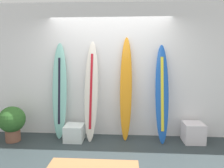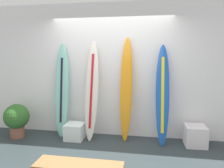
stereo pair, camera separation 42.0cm
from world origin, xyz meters
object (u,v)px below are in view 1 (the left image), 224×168
(display_block_center, at_px, (193,133))
(potted_plant, at_px, (12,121))
(surfboard_sunset, at_px, (126,90))
(display_block_left, at_px, (74,133))
(surfboard_seafoam, at_px, (60,91))
(surfboard_ivory, at_px, (91,92))
(surfboard_cobalt, at_px, (162,94))

(display_block_center, bearing_deg, potted_plant, -177.11)
(surfboard_sunset, bearing_deg, display_block_left, -170.02)
(display_block_center, relative_size, potted_plant, 0.56)
(surfboard_seafoam, distance_m, potted_plant, 1.11)
(surfboard_ivory, distance_m, display_block_center, 2.20)
(surfboard_cobalt, relative_size, display_block_center, 4.88)
(surfboard_ivory, distance_m, surfboard_cobalt, 1.42)
(surfboard_sunset, relative_size, display_block_left, 5.52)
(surfboard_ivory, xyz_separation_m, potted_plant, (-1.57, -0.23, -0.58))
(surfboard_sunset, relative_size, potted_plant, 2.94)
(surfboard_seafoam, relative_size, surfboard_ivory, 0.99)
(surfboard_seafoam, relative_size, potted_plant, 2.79)
(display_block_center, bearing_deg, surfboard_seafoam, 177.78)
(display_block_left, xyz_separation_m, potted_plant, (-1.24, -0.10, 0.25))
(surfboard_ivory, distance_m, display_block_left, 0.90)
(surfboard_cobalt, relative_size, display_block_left, 5.12)
(display_block_center, distance_m, potted_plant, 3.64)
(surfboard_seafoam, distance_m, display_block_center, 2.84)
(surfboard_seafoam, height_order, display_block_left, surfboard_seafoam)
(surfboard_cobalt, height_order, potted_plant, surfboard_cobalt)
(surfboard_sunset, height_order, potted_plant, surfboard_sunset)
(display_block_left, distance_m, potted_plant, 1.27)
(surfboard_sunset, distance_m, potted_plant, 2.38)
(surfboard_cobalt, relative_size, potted_plant, 2.73)
(surfboard_ivory, bearing_deg, surfboard_seafoam, 174.78)
(display_block_left, bearing_deg, surfboard_seafoam, 151.01)
(display_block_center, bearing_deg, surfboard_ivory, 178.76)
(surfboard_ivory, xyz_separation_m, surfboard_cobalt, (1.42, -0.02, -0.03))
(surfboard_ivory, xyz_separation_m, surfboard_sunset, (0.70, 0.06, 0.04))
(surfboard_ivory, relative_size, surfboard_sunset, 0.96)
(surfboard_sunset, xyz_separation_m, surfboard_cobalt, (0.71, -0.08, -0.07))
(display_block_left, xyz_separation_m, display_block_center, (2.39, 0.08, 0.03))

